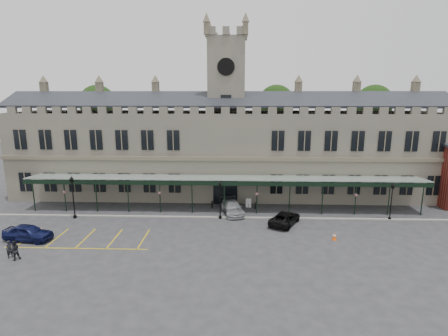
{
  "coord_description": "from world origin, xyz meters",
  "views": [
    {
      "loc": [
        1.39,
        -34.06,
        14.61
      ],
      "look_at": [
        0.0,
        6.0,
        6.0
      ],
      "focal_mm": 28.0,
      "sensor_mm": 36.0,
      "label": 1
    }
  ],
  "objects_px": {
    "lamp_post_right": "(392,198)",
    "clock_tower": "(226,104)",
    "traffic_cone": "(334,237)",
    "person_b": "(14,250)",
    "car_van": "(285,218)",
    "person_a": "(10,249)",
    "station_building": "(226,151)",
    "car_taxi": "(232,207)",
    "lamp_post_left": "(73,193)",
    "sign_board": "(248,203)",
    "lamp_post_mid": "(220,196)",
    "car_left_a": "(28,233)"
  },
  "relations": [
    {
      "from": "traffic_cone",
      "to": "sign_board",
      "type": "bearing_deg",
      "value": 130.03
    },
    {
      "from": "car_taxi",
      "to": "traffic_cone",
      "type": "bearing_deg",
      "value": -48.89
    },
    {
      "from": "sign_board",
      "to": "station_building",
      "type": "bearing_deg",
      "value": 120.29
    },
    {
      "from": "lamp_post_mid",
      "to": "station_building",
      "type": "bearing_deg",
      "value": 87.66
    },
    {
      "from": "lamp_post_left",
      "to": "car_van",
      "type": "distance_m",
      "value": 24.91
    },
    {
      "from": "sign_board",
      "to": "car_van",
      "type": "distance_m",
      "value": 6.98
    },
    {
      "from": "lamp_post_left",
      "to": "lamp_post_mid",
      "type": "xyz_separation_m",
      "value": [
        17.34,
        0.49,
        -0.31
      ]
    },
    {
      "from": "lamp_post_mid",
      "to": "traffic_cone",
      "type": "distance_m",
      "value": 13.45
    },
    {
      "from": "car_taxi",
      "to": "station_building",
      "type": "bearing_deg",
      "value": 83.76
    },
    {
      "from": "lamp_post_right",
      "to": "person_a",
      "type": "distance_m",
      "value": 40.1
    },
    {
      "from": "lamp_post_left",
      "to": "car_left_a",
      "type": "distance_m",
      "value": 7.12
    },
    {
      "from": "lamp_post_right",
      "to": "clock_tower",
      "type": "bearing_deg",
      "value": 151.78
    },
    {
      "from": "lamp_post_left",
      "to": "lamp_post_mid",
      "type": "bearing_deg",
      "value": 1.6
    },
    {
      "from": "lamp_post_mid",
      "to": "lamp_post_right",
      "type": "xyz_separation_m",
      "value": [
        19.97,
        0.21,
        -0.08
      ]
    },
    {
      "from": "car_taxi",
      "to": "clock_tower",
      "type": "bearing_deg",
      "value": 83.69
    },
    {
      "from": "traffic_cone",
      "to": "sign_board",
      "type": "relative_size",
      "value": 0.58
    },
    {
      "from": "lamp_post_mid",
      "to": "car_van",
      "type": "height_order",
      "value": "lamp_post_mid"
    },
    {
      "from": "clock_tower",
      "to": "traffic_cone",
      "type": "height_order",
      "value": "clock_tower"
    },
    {
      "from": "lamp_post_mid",
      "to": "traffic_cone",
      "type": "height_order",
      "value": "lamp_post_mid"
    },
    {
      "from": "lamp_post_mid",
      "to": "car_taxi",
      "type": "height_order",
      "value": "lamp_post_mid"
    },
    {
      "from": "lamp_post_right",
      "to": "traffic_cone",
      "type": "height_order",
      "value": "lamp_post_right"
    },
    {
      "from": "lamp_post_mid",
      "to": "person_b",
      "type": "bearing_deg",
      "value": -148.0
    },
    {
      "from": "traffic_cone",
      "to": "lamp_post_right",
      "type": "bearing_deg",
      "value": 36.69
    },
    {
      "from": "person_b",
      "to": "car_van",
      "type": "bearing_deg",
      "value": 155.93
    },
    {
      "from": "lamp_post_right",
      "to": "person_b",
      "type": "distance_m",
      "value": 39.55
    },
    {
      "from": "clock_tower",
      "to": "lamp_post_right",
      "type": "bearing_deg",
      "value": -28.22
    },
    {
      "from": "lamp_post_right",
      "to": "person_a",
      "type": "relative_size",
      "value": 2.75
    },
    {
      "from": "car_van",
      "to": "person_a",
      "type": "relative_size",
      "value": 3.08
    },
    {
      "from": "traffic_cone",
      "to": "person_b",
      "type": "bearing_deg",
      "value": -169.79
    },
    {
      "from": "traffic_cone",
      "to": "person_a",
      "type": "distance_m",
      "value": 30.84
    },
    {
      "from": "lamp_post_left",
      "to": "car_van",
      "type": "bearing_deg",
      "value": -2.55
    },
    {
      "from": "car_taxi",
      "to": "lamp_post_mid",
      "type": "bearing_deg",
      "value": -140.79
    },
    {
      "from": "person_a",
      "to": "person_b",
      "type": "bearing_deg",
      "value": -76.77
    },
    {
      "from": "sign_board",
      "to": "person_a",
      "type": "height_order",
      "value": "person_a"
    },
    {
      "from": "lamp_post_left",
      "to": "traffic_cone",
      "type": "relative_size",
      "value": 7.22
    },
    {
      "from": "clock_tower",
      "to": "car_left_a",
      "type": "xyz_separation_m",
      "value": [
        -19.55,
        -17.71,
        -12.28
      ]
    },
    {
      "from": "station_building",
      "to": "car_taxi",
      "type": "distance_m",
      "value": 10.52
    },
    {
      "from": "car_taxi",
      "to": "person_a",
      "type": "bearing_deg",
      "value": -160.43
    },
    {
      "from": "station_building",
      "to": "lamp_post_left",
      "type": "distance_m",
      "value": 21.23
    },
    {
      "from": "person_a",
      "to": "clock_tower",
      "type": "bearing_deg",
      "value": 0.22
    },
    {
      "from": "lamp_post_right",
      "to": "sign_board",
      "type": "distance_m",
      "value": 17.07
    },
    {
      "from": "traffic_cone",
      "to": "car_taxi",
      "type": "height_order",
      "value": "car_taxi"
    },
    {
      "from": "traffic_cone",
      "to": "person_b",
      "type": "distance_m",
      "value": 30.24
    },
    {
      "from": "lamp_post_right",
      "to": "person_a",
      "type": "xyz_separation_m",
      "value": [
        -38.51,
        -11.01,
        -1.85
      ]
    },
    {
      "from": "lamp_post_left",
      "to": "person_b",
      "type": "xyz_separation_m",
      "value": [
        -0.52,
        -10.68,
        -2.15
      ]
    },
    {
      "from": "sign_board",
      "to": "car_taxi",
      "type": "bearing_deg",
      "value": -126.52
    },
    {
      "from": "car_left_a",
      "to": "person_a",
      "type": "xyz_separation_m",
      "value": [
        0.57,
        -3.79,
        -0.01
      ]
    },
    {
      "from": "car_left_a",
      "to": "person_a",
      "type": "bearing_deg",
      "value": -164.62
    },
    {
      "from": "station_building",
      "to": "sign_board",
      "type": "relative_size",
      "value": 49.0
    },
    {
      "from": "car_taxi",
      "to": "car_van",
      "type": "height_order",
      "value": "car_taxi"
    }
  ]
}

